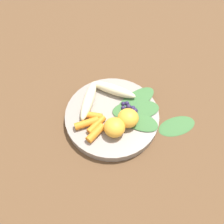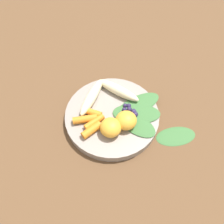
{
  "view_description": "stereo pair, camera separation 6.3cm",
  "coord_description": "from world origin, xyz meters",
  "views": [
    {
      "loc": [
        -0.31,
        0.16,
        0.56
      ],
      "look_at": [
        0.0,
        0.0,
        0.03
      ],
      "focal_mm": 40.91,
      "sensor_mm": 36.0,
      "label": 1
    },
    {
      "loc": [
        -0.33,
        0.1,
        0.56
      ],
      "look_at": [
        0.0,
        0.0,
        0.03
      ],
      "focal_mm": 40.91,
      "sensor_mm": 36.0,
      "label": 2
    }
  ],
  "objects": [
    {
      "name": "ground_plane",
      "position": [
        0.0,
        0.0,
        0.0
      ],
      "size": [
        2.4,
        2.4,
        0.0
      ],
      "primitive_type": "plane",
      "color": "brown"
    },
    {
      "name": "bowl",
      "position": [
        0.0,
        0.0,
        0.01
      ],
      "size": [
        0.24,
        0.24,
        0.02
      ],
      "primitive_type": "cylinder",
      "color": "gray",
      "rests_on": "ground_plane"
    },
    {
      "name": "banana_peeled_left",
      "position": [
        0.06,
        0.04,
        0.04
      ],
      "size": [
        0.11,
        0.1,
        0.03
      ],
      "primitive_type": "ellipsoid",
      "rotation": [
        0.0,
        0.0,
        2.45
      ],
      "color": "beige",
      "rests_on": "bowl"
    },
    {
      "name": "banana_peeled_right",
      "position": [
        0.06,
        -0.03,
        0.04
      ],
      "size": [
        0.11,
        0.1,
        0.03
      ],
      "primitive_type": "ellipsoid",
      "rotation": [
        0.0,
        0.0,
        0.69
      ],
      "color": "beige",
      "rests_on": "bowl"
    },
    {
      "name": "orange_segment_near",
      "position": [
        -0.04,
        -0.02,
        0.04
      ],
      "size": [
        0.05,
        0.05,
        0.04
      ],
      "primitive_type": "ellipsoid",
      "color": "#F4A833",
      "rests_on": "bowl"
    },
    {
      "name": "orange_segment_far",
      "position": [
        -0.05,
        0.02,
        0.04
      ],
      "size": [
        0.05,
        0.05,
        0.04
      ],
      "primitive_type": "ellipsoid",
      "color": "#F4A833",
      "rests_on": "bowl"
    },
    {
      "name": "carrot_front",
      "position": [
        0.01,
        0.05,
        0.03
      ],
      "size": [
        0.04,
        0.05,
        0.02
      ],
      "primitive_type": "cylinder",
      "rotation": [
        0.0,
        1.57,
        0.91
      ],
      "color": "orange",
      "rests_on": "bowl"
    },
    {
      "name": "carrot_mid_left",
      "position": [
        0.0,
        0.07,
        0.03
      ],
      "size": [
        0.02,
        0.06,
        0.02
      ],
      "primitive_type": "cylinder",
      "rotation": [
        0.0,
        1.57,
        1.45
      ],
      "color": "orange",
      "rests_on": "bowl"
    },
    {
      "name": "carrot_mid_right",
      "position": [
        -0.01,
        0.05,
        0.03
      ],
      "size": [
        0.03,
        0.06,
        0.02
      ],
      "primitive_type": "cylinder",
      "rotation": [
        0.0,
        1.57,
        1.95
      ],
      "color": "orange",
      "rests_on": "bowl"
    },
    {
      "name": "carrot_rear",
      "position": [
        -0.03,
        0.06,
        0.03
      ],
      "size": [
        0.04,
        0.05,
        0.02
      ],
      "primitive_type": "cylinder",
      "rotation": [
        0.0,
        1.57,
        1.97
      ],
      "color": "orange",
      "rests_on": "bowl"
    },
    {
      "name": "blueberry_pile",
      "position": [
        -0.01,
        -0.04,
        0.03
      ],
      "size": [
        0.05,
        0.04,
        0.02
      ],
      "color": "#2D234C",
      "rests_on": "bowl"
    },
    {
      "name": "kale_leaf_left",
      "position": [
        -0.05,
        -0.05,
        0.02
      ],
      "size": [
        0.11,
        0.11,
        0.0
      ],
      "primitive_type": "ellipsoid",
      "rotation": [
        0.0,
        0.0,
        3.79
      ],
      "color": "#3D7038",
      "rests_on": "bowl"
    },
    {
      "name": "kale_leaf_right",
      "position": [
        -0.02,
        -0.06,
        0.02
      ],
      "size": [
        0.1,
        0.13,
        0.0
      ],
      "primitive_type": "ellipsoid",
      "rotation": [
        0.0,
        0.0,
        4.38
      ],
      "color": "#3D7038",
      "rests_on": "bowl"
    },
    {
      "name": "kale_leaf_rear",
      "position": [
        0.01,
        -0.07,
        0.02
      ],
      "size": [
        0.08,
        0.13,
        0.0
      ],
      "primitive_type": "ellipsoid",
      "rotation": [
        0.0,
        0.0,
        4.93
      ],
      "color": "#3D7038",
      "rests_on": "bowl"
    },
    {
      "name": "kale_leaf_stray",
      "position": [
        -0.1,
        -0.14,
        0.0
      ],
      "size": [
        0.06,
        0.11,
        0.01
      ],
      "primitive_type": "ellipsoid",
      "rotation": [
        0.0,
        0.0,
        4.59
      ],
      "color": "#3D7038",
      "rests_on": "ground_plane"
    }
  ]
}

